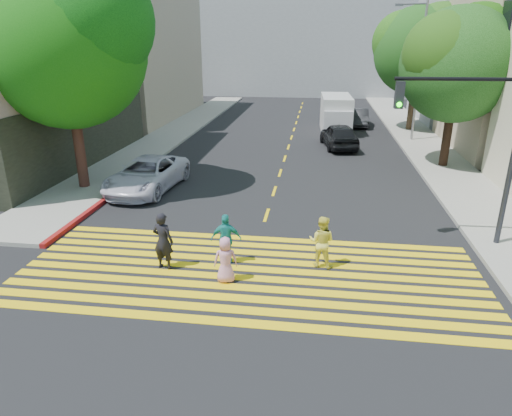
% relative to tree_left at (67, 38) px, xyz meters
% --- Properties ---
extents(ground, '(120.00, 120.00, 0.00)m').
position_rel_tree_left_xyz_m(ground, '(8.49, -8.15, -6.45)').
color(ground, black).
extents(sidewalk_left, '(3.00, 40.00, 0.15)m').
position_rel_tree_left_xyz_m(sidewalk_left, '(-0.01, 13.85, -6.38)').
color(sidewalk_left, gray).
rests_on(sidewalk_left, ground).
extents(sidewalk_right, '(3.00, 60.00, 0.15)m').
position_rel_tree_left_xyz_m(sidewalk_right, '(16.99, 6.85, -6.38)').
color(sidewalk_right, gray).
rests_on(sidewalk_right, ground).
extents(curb_red, '(0.20, 8.00, 0.16)m').
position_rel_tree_left_xyz_m(curb_red, '(1.59, -2.15, -6.37)').
color(curb_red, maroon).
rests_on(curb_red, ground).
extents(crosswalk, '(13.40, 5.30, 0.01)m').
position_rel_tree_left_xyz_m(crosswalk, '(8.49, -6.87, -6.45)').
color(crosswalk, yellow).
rests_on(crosswalk, ground).
extents(lane_line, '(0.12, 34.40, 0.01)m').
position_rel_tree_left_xyz_m(lane_line, '(8.49, 14.35, -6.45)').
color(lane_line, yellow).
rests_on(lane_line, ground).
extents(building_left_tan, '(12.00, 16.00, 10.00)m').
position_rel_tree_left_xyz_m(building_left_tan, '(-7.51, 19.85, -1.45)').
color(building_left_tan, tan).
rests_on(building_left_tan, ground).
extents(building_right_grey, '(10.00, 10.00, 10.00)m').
position_rel_tree_left_xyz_m(building_right_grey, '(23.49, 21.85, -1.45)').
color(building_right_grey, gray).
rests_on(building_right_grey, ground).
extents(backdrop_block, '(30.00, 8.00, 12.00)m').
position_rel_tree_left_xyz_m(backdrop_block, '(8.49, 39.85, -0.45)').
color(backdrop_block, gray).
rests_on(backdrop_block, ground).
extents(tree_left, '(8.87, 8.60, 9.57)m').
position_rel_tree_left_xyz_m(tree_left, '(0.00, 0.00, 0.00)').
color(tree_left, '#482820').
rests_on(tree_left, ground).
extents(tree_right_near, '(7.24, 7.21, 8.13)m').
position_rel_tree_left_xyz_m(tree_right_near, '(17.00, 6.09, -0.96)').
color(tree_right_near, black).
rests_on(tree_right_near, ground).
extents(tree_right_far, '(8.19, 7.95, 8.80)m').
position_rel_tree_left_xyz_m(tree_right_far, '(17.04, 16.41, -0.51)').
color(tree_right_far, black).
rests_on(tree_right_far, ground).
extents(pedestrian_man, '(0.71, 0.54, 1.75)m').
position_rel_tree_left_xyz_m(pedestrian_man, '(5.98, -6.86, -5.58)').
color(pedestrian_man, black).
rests_on(pedestrian_man, ground).
extents(pedestrian_woman, '(0.89, 0.76, 1.59)m').
position_rel_tree_left_xyz_m(pedestrian_woman, '(10.58, -6.10, -5.66)').
color(pedestrian_woman, '#E6DC4C').
rests_on(pedestrian_woman, ground).
extents(pedestrian_child, '(0.73, 0.55, 1.34)m').
position_rel_tree_left_xyz_m(pedestrian_child, '(7.95, -7.41, -5.78)').
color(pedestrian_child, pink).
rests_on(pedestrian_child, ground).
extents(pedestrian_extra, '(0.96, 0.50, 1.57)m').
position_rel_tree_left_xyz_m(pedestrian_extra, '(7.74, -6.28, -5.67)').
color(pedestrian_extra, teal).
rests_on(pedestrian_extra, ground).
extents(white_sedan, '(2.82, 5.36, 1.44)m').
position_rel_tree_left_xyz_m(white_sedan, '(2.81, 0.26, -5.74)').
color(white_sedan, silver).
rests_on(white_sedan, ground).
extents(dark_car_near, '(2.55, 4.76, 1.54)m').
position_rel_tree_left_xyz_m(dark_car_near, '(11.61, 10.10, -5.69)').
color(dark_car_near, black).
rests_on(dark_car_near, ground).
extents(silver_car, '(2.44, 5.08, 1.43)m').
position_rel_tree_left_xyz_m(silver_car, '(12.28, 20.15, -5.74)').
color(silver_car, gray).
rests_on(silver_car, ground).
extents(dark_car_parked, '(1.46, 3.98, 1.30)m').
position_rel_tree_left_xyz_m(dark_car_parked, '(13.41, 18.08, -5.80)').
color(dark_car_parked, black).
rests_on(dark_car_parked, ground).
extents(white_van, '(2.25, 5.51, 2.56)m').
position_rel_tree_left_xyz_m(white_van, '(11.53, 15.38, -5.24)').
color(white_van, '#BEBEBE').
rests_on(white_van, ground).
extents(traffic_signal, '(3.88, 0.44, 5.69)m').
position_rel_tree_left_xyz_m(traffic_signal, '(15.24, -3.98, -2.77)').
color(traffic_signal, '#26282F').
rests_on(traffic_signal, ground).
extents(street_lamp, '(1.95, 0.46, 8.62)m').
position_rel_tree_left_xyz_m(street_lamp, '(16.29, 12.63, -1.51)').
color(street_lamp, gray).
rests_on(street_lamp, ground).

